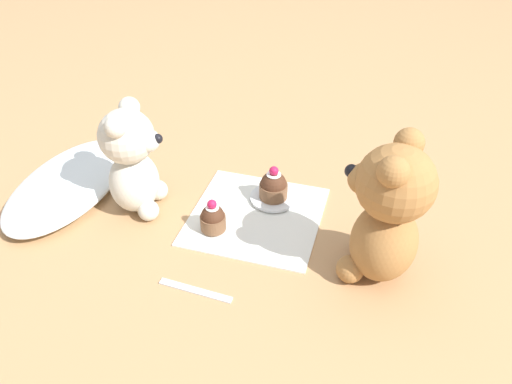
% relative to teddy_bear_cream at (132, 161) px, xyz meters
% --- Properties ---
extents(ground_plane, '(4.00, 4.00, 0.00)m').
position_rel_teddy_bear_cream_xyz_m(ground_plane, '(0.03, -0.21, -0.10)').
color(ground_plane, tan).
extents(knitted_placemat, '(0.23, 0.23, 0.01)m').
position_rel_teddy_bear_cream_xyz_m(knitted_placemat, '(0.03, -0.21, -0.10)').
color(knitted_placemat, silver).
rests_on(knitted_placemat, ground_plane).
extents(tulle_cloth, '(0.32, 0.17, 0.04)m').
position_rel_teddy_bear_cream_xyz_m(tulle_cloth, '(0.00, 0.15, -0.08)').
color(tulle_cloth, white).
rests_on(tulle_cloth, ground_plane).
extents(teddy_bear_cream, '(0.11, 0.11, 0.21)m').
position_rel_teddy_bear_cream_xyz_m(teddy_bear_cream, '(0.00, 0.00, 0.00)').
color(teddy_bear_cream, beige).
rests_on(teddy_bear_cream, ground_plane).
extents(teddy_bear_tan, '(0.13, 0.13, 0.24)m').
position_rel_teddy_bear_cream_xyz_m(teddy_bear_tan, '(-0.04, -0.44, 0.02)').
color(teddy_bear_tan, '#A3703D').
rests_on(teddy_bear_tan, ground_plane).
extents(cupcake_near_cream_bear, '(0.04, 0.04, 0.06)m').
position_rel_teddy_bear_cream_xyz_m(cupcake_near_cream_bear, '(-0.03, -0.15, -0.07)').
color(cupcake_near_cream_bear, brown).
rests_on(cupcake_near_cream_bear, knitted_placemat).
extents(saucer_plate, '(0.09, 0.09, 0.01)m').
position_rel_teddy_bear_cream_xyz_m(saucer_plate, '(0.08, -0.23, -0.09)').
color(saucer_plate, silver).
rests_on(saucer_plate, knitted_placemat).
extents(cupcake_near_tan_bear, '(0.05, 0.05, 0.07)m').
position_rel_teddy_bear_cream_xyz_m(cupcake_near_tan_bear, '(0.08, -0.23, -0.07)').
color(cupcake_near_tan_bear, brown).
rests_on(cupcake_near_tan_bear, saucer_plate).
extents(teaspoon, '(0.02, 0.12, 0.01)m').
position_rel_teddy_bear_cream_xyz_m(teaspoon, '(-0.16, -0.18, -0.10)').
color(teaspoon, silver).
rests_on(teaspoon, ground_plane).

